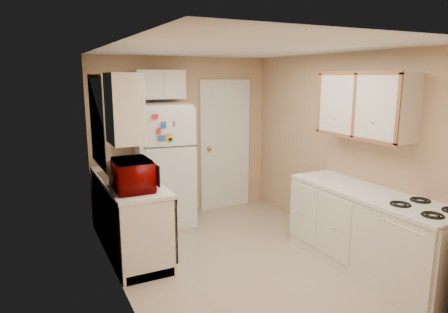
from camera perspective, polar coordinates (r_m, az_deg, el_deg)
name	(u,v)px	position (r m, az deg, el deg)	size (l,w,h in m)	color
floor	(243,260)	(4.83, 2.74, -14.59)	(3.80, 3.80, 0.00)	beige
ceiling	(245,49)	(4.35, 3.05, 15.15)	(3.80, 3.80, 0.00)	white
wall_left	(117,174)	(3.96, -15.09, -2.38)	(3.80, 3.80, 0.00)	tan
wall_right	(341,150)	(5.25, 16.31, 0.92)	(3.80, 3.80, 0.00)	tan
wall_back	(183,137)	(6.13, -5.86, 2.78)	(2.80, 2.80, 0.00)	tan
wall_front	(379,211)	(2.99, 21.22, -7.26)	(2.80, 2.80, 0.00)	tan
left_counter	(129,215)	(5.07, -13.39, -8.08)	(0.60, 1.80, 0.90)	silver
dishwasher	(168,224)	(4.59, -8.07, -9.47)	(0.03, 0.58, 0.72)	black
sink	(125,179)	(5.09, -13.99, -3.20)	(0.54, 0.74, 0.16)	gray
microwave	(132,176)	(4.46, -12.99, -2.71)	(0.33, 0.59, 0.39)	#7D0302
soap_bottle	(112,161)	(5.52, -15.70, -0.67)	(0.09, 0.09, 0.19)	white
window_blinds	(99,121)	(4.92, -17.37, 4.88)	(0.10, 0.98, 1.08)	silver
upper_cabinet_left	(124,109)	(4.11, -14.09, 6.66)	(0.30, 0.45, 0.70)	silver
refrigerator	(164,166)	(5.68, -8.63, -1.33)	(0.72, 0.70, 1.75)	silver
cabinet_over_fridge	(159,84)	(5.79, -9.25, 10.14)	(0.70, 0.30, 0.40)	silver
interior_door	(225,146)	(6.40, 0.16, 1.58)	(0.86, 0.06, 2.08)	silver
right_counter	(367,231)	(4.70, 19.75, -10.03)	(0.60, 2.00, 0.90)	silver
stove	(421,256)	(4.34, 26.32, -12.57)	(0.59, 0.72, 0.88)	silver
upper_cabinet_right	(365,105)	(4.72, 19.50, 6.94)	(0.30, 1.20, 0.70)	silver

